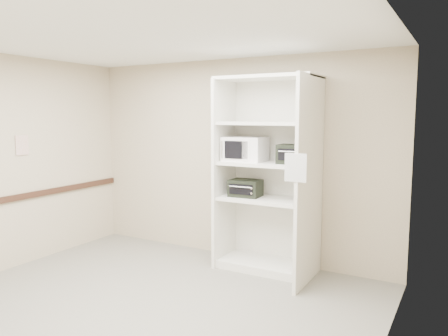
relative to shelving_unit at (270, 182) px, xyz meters
The scene contains 10 objects.
floor 2.15m from the shelving_unit, 111.36° to the right, with size 4.50×4.00×0.01m, color #6A675B.
ceiling 2.41m from the shelving_unit, 111.36° to the right, with size 4.50×4.00×0.01m, color white.
wall_back 0.76m from the shelving_unit, 155.96° to the left, with size 4.50×0.02×2.70m, color #BBB08B.
wall_right 2.34m from the shelving_unit, 47.07° to the right, with size 0.02×4.00×2.70m, color #BBB08B.
shelving_unit is the anchor object (origin of this frame).
microwave 0.53m from the shelving_unit, behind, with size 0.51×0.39×0.31m, color white.
toaster_oven_upper 0.47m from the shelving_unit, ahead, with size 0.40×0.30×0.23m, color black.
toaster_oven_lower 0.35m from the shelving_unit, behind, with size 0.38×0.29×0.21m, color black.
paper_sign 0.88m from the shelving_unit, 48.87° to the right, with size 0.23×0.01×0.30m, color white.
wall_poster 3.22m from the shelving_unit, 155.47° to the right, with size 0.01×0.18×0.26m, color silver.
Camera 1 is at (2.78, -3.24, 1.94)m, focal length 35.00 mm.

